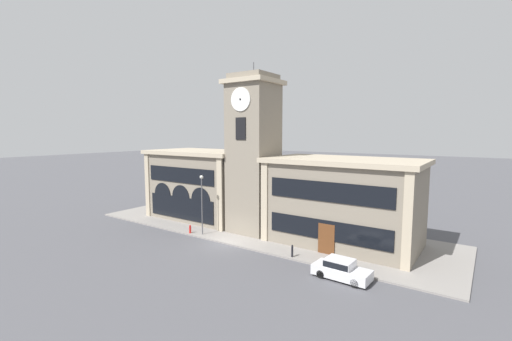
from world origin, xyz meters
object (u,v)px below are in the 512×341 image
at_px(parked_car_near, 341,269).
at_px(bollard, 292,251).
at_px(street_lamp, 202,196).
at_px(fire_hydrant, 190,229).

height_order(parked_car_near, bollard, parked_car_near).
height_order(parked_car_near, street_lamp, street_lamp).
bearing_deg(fire_hydrant, bollard, -0.05).
height_order(street_lamp, bollard, street_lamp).
bearing_deg(street_lamp, bollard, -2.21).
bearing_deg(parked_car_near, bollard, 165.20).
xyz_separation_m(bollard, fire_hydrant, (-12.23, 0.01, -0.10)).
bearing_deg(bollard, fire_hydrant, 179.95).
relative_size(parked_car_near, street_lamp, 0.68).
distance_m(street_lamp, bollard, 11.41).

